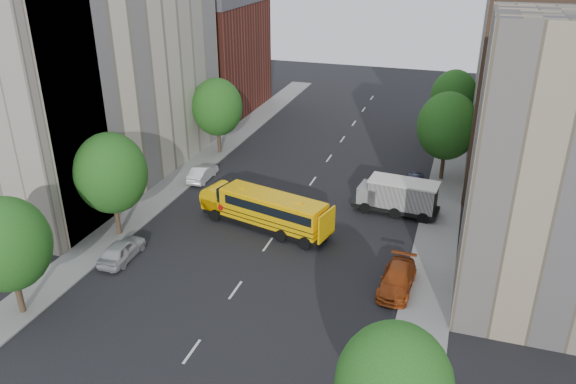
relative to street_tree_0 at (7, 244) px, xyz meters
The scene contains 22 objects.
ground 18.40m from the street_tree_0, 51.84° to the left, with size 120.00×120.00×0.00m, color black.
sidewalk_left 19.55m from the street_tree_0, 91.51° to the left, with size 3.00×80.00×0.12m, color slate.
sidewalk_right 29.80m from the street_tree_0, 40.18° to the left, with size 3.00×80.00×0.12m, color slate.
lane_markings 26.80m from the street_tree_0, 65.38° to the left, with size 0.15×64.00×0.01m, color silver.
building_left_cream 21.86m from the street_tree_0, 109.29° to the left, with size 10.00×26.00×20.00m, color beige.
building_left_redbrick 42.62m from the street_tree_0, 99.46° to the left, with size 10.00×15.00×13.00m, color maroon.
building_left_near 12.42m from the street_tree_0, 126.38° to the left, with size 10.00×7.00×17.00m, color beige.
building_right_near 30.76m from the street_tree_0, 18.14° to the left, with size 10.00×7.00×17.00m, color gray.
building_right_far 44.90m from the street_tree_0, 49.54° to the left, with size 10.00×22.00×18.00m, color beige.
building_right_sidewall 37.27m from the street_tree_0, 38.42° to the left, with size 10.10×0.30×18.00m, color brown.
street_tree_0 is the anchor object (origin of this frame).
street_tree_1 10.00m from the street_tree_0, 90.00° to the left, with size 5.12×5.12×7.90m.
street_tree_2 28.00m from the street_tree_0, 90.00° to the left, with size 4.99×4.99×7.71m.
street_tree_4 35.61m from the street_tree_0, 51.84° to the left, with size 5.25×5.25×8.10m.
street_tree_5 45.65m from the street_tree_0, 61.19° to the left, with size 4.86×4.86×7.51m.
school_bus 17.73m from the street_tree_0, 55.68° to the left, with size 10.54×4.81×2.91m.
safari_truck 27.73m from the street_tree_0, 46.24° to the left, with size 6.85×3.05×2.85m.
parked_car_0 8.37m from the street_tree_0, 72.68° to the left, with size 1.69×4.21×1.43m, color #B0B0B7.
parked_car_1 21.66m from the street_tree_0, 86.23° to the left, with size 1.41×4.06×1.34m, color silver.
parked_car_3 22.95m from the street_tree_0, 24.32° to the left, with size 1.96×4.81×1.40m, color #9C3F13.
parked_car_4 31.64m from the street_tree_0, 50.91° to the left, with size 1.72×4.28×1.46m, color #2D314F.
parked_car_5 45.16m from the street_tree_0, 62.75° to the left, with size 1.67×4.78×1.58m, color #A7A7A2.
Camera 1 is at (12.21, -34.95, 20.30)m, focal length 35.00 mm.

